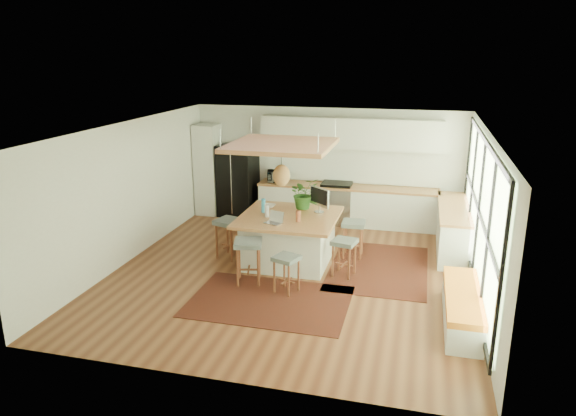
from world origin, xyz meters
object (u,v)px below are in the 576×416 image
(stool_right_front, at_px, (344,257))
(monitor, at_px, (319,200))
(island, at_px, (289,239))
(stool_left_side, at_px, (229,240))
(microwave, at_px, (278,175))
(island_plant, at_px, (303,197))
(stool_near_right, at_px, (286,273))
(stool_right_back, at_px, (353,240))
(laptop, at_px, (273,217))
(fridge, at_px, (238,179))
(stool_near_left, at_px, (249,264))

(stool_right_front, distance_m, monitor, 1.32)
(island, relative_size, stool_left_side, 2.33)
(microwave, distance_m, island_plant, 2.36)
(island, xyz_separation_m, stool_near_right, (0.31, -1.37, -0.11))
(stool_right_back, xyz_separation_m, microwave, (-2.14, 2.10, 0.74))
(island, height_order, stool_left_side, island)
(laptop, bearing_deg, fridge, 139.75)
(fridge, height_order, stool_near_right, fridge)
(stool_right_front, bearing_deg, stool_left_side, 171.93)
(stool_near_left, bearing_deg, stool_near_right, -15.55)
(fridge, height_order, laptop, fridge)
(island, xyz_separation_m, island_plant, (0.16, 0.57, 0.71))
(laptop, relative_size, island_plant, 0.51)
(stool_near_left, distance_m, stool_right_front, 1.75)
(stool_near_right, height_order, stool_right_back, stool_right_back)
(island, xyz_separation_m, stool_left_side, (-1.19, -0.10, -0.11))
(stool_near_left, relative_size, laptop, 2.46)
(stool_near_right, xyz_separation_m, island_plant, (-0.15, 1.93, 0.82))
(stool_near_right, height_order, monitor, monitor)
(laptop, xyz_separation_m, microwave, (-0.79, 3.17, 0.04))
(stool_near_right, height_order, microwave, microwave)
(fridge, height_order, stool_right_back, fridge)
(stool_near_left, bearing_deg, monitor, 58.07)
(stool_left_side, bearing_deg, island_plant, 26.31)
(laptop, xyz_separation_m, monitor, (0.68, 0.90, 0.14))
(stool_near_left, xyz_separation_m, island_plant, (0.60, 1.73, 0.82))
(stool_near_left, distance_m, stool_right_back, 2.35)
(fridge, distance_m, stool_right_front, 4.41)
(stool_near_right, distance_m, stool_left_side, 1.96)
(fridge, xyz_separation_m, stool_right_back, (3.15, -2.09, -0.57))
(microwave, bearing_deg, laptop, -91.15)
(fridge, relative_size, monitor, 3.27)
(stool_right_front, distance_m, stool_right_back, 0.97)
(laptop, bearing_deg, stool_left_side, 177.61)
(stool_near_left, xyz_separation_m, stool_left_side, (-0.75, 1.06, 0.00))
(stool_near_left, bearing_deg, stool_right_front, 24.57)
(stool_near_left, height_order, stool_right_front, stool_near_left)
(fridge, xyz_separation_m, monitor, (2.49, -2.26, 0.26))
(stool_near_right, distance_m, stool_right_back, 2.10)
(stool_right_front, height_order, monitor, monitor)
(stool_right_back, height_order, island_plant, island_plant)
(laptop, bearing_deg, island_plant, 93.68)
(stool_near_right, height_order, stool_right_front, stool_right_front)
(fridge, distance_m, stool_near_right, 4.64)
(island, bearing_deg, stool_near_left, -110.78)
(fridge, height_order, island_plant, fridge)
(island, xyz_separation_m, stool_right_front, (1.15, -0.43, -0.11))
(laptop, bearing_deg, stool_right_back, 58.33)
(stool_right_front, bearing_deg, island_plant, 134.74)
(stool_near_left, xyz_separation_m, monitor, (0.96, 1.54, 0.83))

